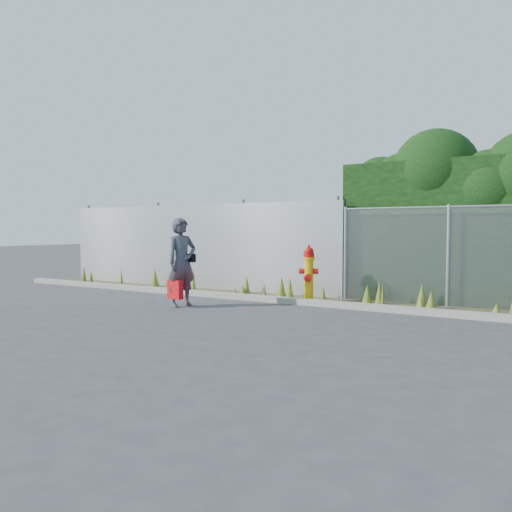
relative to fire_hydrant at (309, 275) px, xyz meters
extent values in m
plane|color=#39393C|center=(-0.56, -2.14, -0.59)|extent=(80.00, 80.00, 0.00)
cube|color=gray|center=(-0.56, -0.34, -0.53)|extent=(16.00, 0.22, 0.12)
cube|color=#423B25|center=(-0.56, 0.26, -0.59)|extent=(16.00, 1.20, 0.01)
cone|color=#4E631D|center=(-2.05, 0.84, -0.50)|extent=(0.21, 0.21, 0.19)
cone|color=#4E631D|center=(-6.96, 0.01, -0.34)|extent=(0.16, 0.16, 0.51)
cone|color=#4E631D|center=(1.14, 0.41, -0.40)|extent=(0.21, 0.21, 0.39)
cone|color=#4E631D|center=(1.57, 0.06, -0.35)|extent=(0.08, 0.08, 0.49)
cone|color=#4E631D|center=(-1.16, 0.90, -0.49)|extent=(0.23, 0.23, 0.20)
cone|color=#4E631D|center=(3.61, -0.04, -0.47)|extent=(0.22, 0.22, 0.24)
cone|color=#4E631D|center=(-4.70, 0.44, -0.35)|extent=(0.23, 0.23, 0.49)
cone|color=#4E631D|center=(-3.70, 0.20, -0.45)|extent=(0.11, 0.11, 0.28)
cone|color=#4E631D|center=(2.21, 0.58, -0.36)|extent=(0.21, 0.21, 0.47)
cone|color=#4E631D|center=(-3.15, 0.12, -0.33)|extent=(0.12, 0.12, 0.51)
cone|color=#4E631D|center=(1.40, 0.39, -0.34)|extent=(0.18, 0.18, 0.50)
cone|color=#4E631D|center=(0.09, 0.59, -0.45)|extent=(0.12, 0.12, 0.29)
cone|color=#4E631D|center=(-1.14, 0.12, -0.46)|extent=(0.11, 0.11, 0.27)
cone|color=#4E631D|center=(-1.88, 0.55, -0.37)|extent=(0.16, 0.16, 0.45)
cone|color=#4E631D|center=(-1.90, 0.42, -0.48)|extent=(0.16, 0.16, 0.22)
cone|color=#4E631D|center=(-0.46, 0.02, -0.35)|extent=(0.13, 0.13, 0.49)
cone|color=#4E631D|center=(-6.93, 0.23, -0.40)|extent=(0.14, 0.14, 0.38)
cone|color=#4E631D|center=(2.34, -0.10, -0.44)|extent=(0.21, 0.21, 0.30)
cone|color=#4E631D|center=(-5.58, 0.09, -0.33)|extent=(0.09, 0.09, 0.53)
cone|color=#4E631D|center=(2.44, 0.32, -0.42)|extent=(0.21, 0.21, 0.35)
cone|color=#4E631D|center=(-0.41, -0.06, -0.34)|extent=(0.20, 0.20, 0.51)
cone|color=#4E631D|center=(-1.97, 0.16, -0.50)|extent=(0.12, 0.12, 0.19)
cone|color=#4E631D|center=(-4.11, 0.25, -0.45)|extent=(0.10, 0.10, 0.28)
cone|color=#4E631D|center=(-0.89, 0.46, -0.35)|extent=(0.22, 0.22, 0.48)
cube|color=silver|center=(-3.81, 0.86, 0.51)|extent=(8.50, 0.08, 2.20)
cylinder|color=gray|center=(-7.86, 0.98, 0.56)|extent=(0.10, 0.10, 2.30)
cylinder|color=gray|center=(-5.06, 0.98, 0.56)|extent=(0.10, 0.10, 2.30)
cylinder|color=gray|center=(-2.26, 0.98, 0.56)|extent=(0.10, 0.10, 2.30)
cylinder|color=gray|center=(0.24, 0.98, 0.56)|extent=(0.10, 0.10, 2.30)
cube|color=gray|center=(3.69, 0.86, 0.41)|extent=(6.50, 0.03, 2.00)
cylinder|color=gray|center=(3.69, 0.86, 1.41)|extent=(6.50, 0.04, 0.04)
cylinder|color=gray|center=(0.49, 0.86, 0.43)|extent=(0.07, 0.07, 2.05)
cylinder|color=gray|center=(2.64, 0.86, 0.43)|extent=(0.07, 0.07, 2.05)
sphere|color=black|center=(0.90, 2.06, 1.97)|extent=(1.40, 1.40, 1.40)
sphere|color=black|center=(1.48, 1.97, 1.87)|extent=(1.66, 1.66, 1.66)
sphere|color=black|center=(2.18, 1.85, 2.22)|extent=(1.86, 1.86, 1.86)
sphere|color=black|center=(3.27, 1.79, 1.77)|extent=(1.68, 1.68, 1.68)
cylinder|color=#E4AC0C|center=(0.00, 0.01, -0.56)|extent=(0.30, 0.30, 0.06)
cylinder|color=#E4AC0C|center=(0.00, 0.01, -0.13)|extent=(0.19, 0.19, 0.91)
cylinder|color=#E4AC0C|center=(0.00, 0.01, 0.34)|extent=(0.26, 0.26, 0.05)
cylinder|color=#B20F0A|center=(0.00, 0.01, 0.42)|extent=(0.23, 0.23, 0.11)
sphere|color=#B20F0A|center=(0.00, 0.01, 0.49)|extent=(0.20, 0.20, 0.20)
cylinder|color=#B20F0A|center=(0.00, 0.01, 0.60)|extent=(0.05, 0.05, 0.05)
cylinder|color=#B20F0A|center=(-0.15, 0.01, 0.08)|extent=(0.11, 0.12, 0.12)
cylinder|color=#B20F0A|center=(0.15, 0.01, 0.08)|extent=(0.11, 0.12, 0.12)
cylinder|color=#B20F0A|center=(0.00, -0.14, -0.05)|extent=(0.16, 0.13, 0.16)
imported|color=#105B6A|center=(-1.97, -1.79, 0.30)|extent=(0.60, 0.75, 1.78)
cube|color=#B30A0B|center=(-2.01, -1.96, -0.24)|extent=(0.34, 0.12, 0.37)
cylinder|color=#B30A0B|center=(-2.01, -1.96, 0.01)|extent=(0.16, 0.01, 0.01)
cube|color=black|center=(-1.84, -1.65, 0.38)|extent=(0.22, 0.09, 0.17)
camera|label=1|loc=(4.39, -9.62, 0.95)|focal=35.00mm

